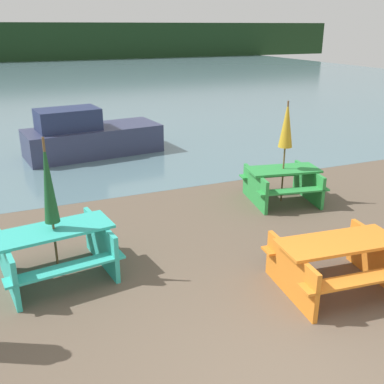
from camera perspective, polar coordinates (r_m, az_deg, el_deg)
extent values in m
cube|color=slate|center=(34.62, -19.33, 13.22)|extent=(60.00, 50.00, 0.00)
cube|color=#193319|center=(54.43, -21.37, 17.32)|extent=(80.00, 1.60, 4.00)
cube|color=orange|center=(6.76, 18.17, -6.09)|extent=(1.81, 0.87, 0.04)
cube|color=orange|center=(6.51, 20.64, -10.35)|extent=(1.77, 0.45, 0.04)
cube|color=orange|center=(7.29, 15.49, -6.33)|extent=(1.77, 0.45, 0.04)
cube|color=orange|center=(6.57, 12.43, -10.08)|extent=(0.21, 1.38, 0.72)
cube|color=orange|center=(7.35, 22.61, -7.81)|extent=(0.21, 1.38, 0.72)
cube|color=#33B7A8|center=(7.02, -17.15, -4.64)|extent=(1.78, 0.92, 0.04)
cube|color=#33B7A8|center=(6.70, -15.63, -9.27)|extent=(1.72, 0.51, 0.04)
cube|color=#33B7A8|center=(7.66, -17.90, -5.62)|extent=(1.72, 0.51, 0.04)
cube|color=#33B7A8|center=(7.09, -22.40, -8.66)|extent=(0.26, 1.38, 0.75)
cube|color=#33B7A8|center=(7.35, -11.47, -6.37)|extent=(0.26, 1.38, 0.75)
cube|color=green|center=(9.88, 11.51, 2.81)|extent=(1.63, 0.96, 0.04)
cube|color=green|center=(9.50, 12.71, 0.14)|extent=(1.55, 0.55, 0.04)
cube|color=green|center=(10.45, 10.21, 2.18)|extent=(1.55, 0.55, 0.04)
cube|color=green|center=(9.77, 8.02, 0.51)|extent=(0.31, 1.37, 0.70)
cube|color=green|center=(10.26, 14.56, 1.02)|extent=(0.31, 1.37, 0.70)
cylinder|color=brown|center=(6.89, -17.43, -2.23)|extent=(0.04, 0.04, 2.19)
cone|color=#195128|center=(6.74, -17.83, 1.36)|extent=(0.22, 0.22, 1.28)
cylinder|color=brown|center=(9.78, 11.67, 4.90)|extent=(0.04, 0.04, 2.20)
cone|color=gold|center=(9.64, 11.93, 8.42)|extent=(0.30, 0.30, 0.97)
cube|color=#333856|center=(13.83, -12.39, 6.40)|extent=(4.08, 2.02, 0.82)
cube|color=navy|center=(13.50, -15.49, 8.89)|extent=(1.84, 1.29, 0.61)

